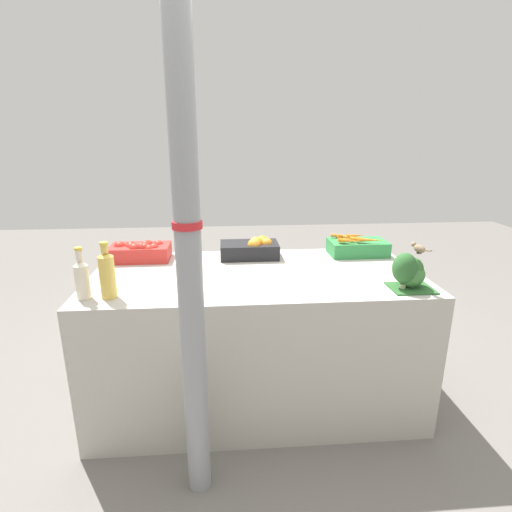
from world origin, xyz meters
The scene contains 10 objects.
ground_plane centered at (0.00, 0.00, 0.00)m, with size 10.00×10.00×0.00m, color slate.
market_table centered at (0.00, 0.00, 0.42)m, with size 1.90×0.93×0.84m, color #B7B2A8.
support_pole centered at (-0.32, -0.66, 1.16)m, with size 0.12×0.12×2.31m.
apple_crate centered at (-0.72, 0.30, 0.90)m, with size 0.37×0.22×0.13m.
orange_crate centered at (0.00, 0.31, 0.90)m, with size 0.37×0.22×0.14m.
carrot_crate centered at (0.70, 0.31, 0.89)m, with size 0.37×0.23×0.13m.
broccoli_pile centered at (0.77, -0.31, 0.93)m, with size 0.22×0.18×0.20m.
juice_bottle_cloudy centered at (-0.87, -0.32, 0.94)m, with size 0.07×0.07×0.26m.
juice_bottle_golden centered at (-0.75, -0.32, 0.96)m, with size 0.08×0.08×0.28m.
sparrow_bird centered at (0.79, -0.34, 1.06)m, with size 0.06×0.13×0.05m.
Camera 1 is at (-0.18, -2.19, 1.61)m, focal length 28.00 mm.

